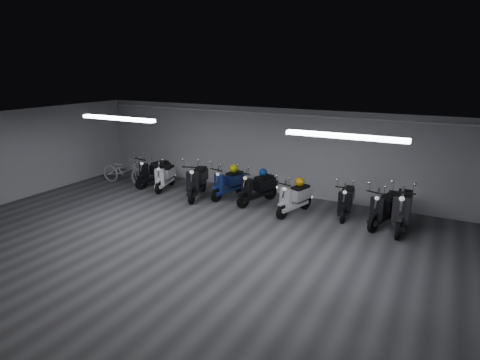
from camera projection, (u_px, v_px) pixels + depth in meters
The scene contains 19 objects.
floor at pixel (194, 252), 9.06m from camera, with size 14.00×10.00×0.01m, color #3C3C3F.
ceiling at pixel (189, 129), 8.29m from camera, with size 14.00×10.00×0.01m, color gray.
back_wall at pixel (280, 152), 12.92m from camera, with size 14.00×0.01×2.80m, color #A9AAAC.
fluor_strip_left at pixel (118, 118), 10.51m from camera, with size 2.40×0.18×0.08m, color white.
fluor_strip_right at pixel (345, 136), 7.80m from camera, with size 2.40×0.18×0.08m, color white.
conduit at pixel (280, 114), 12.52m from camera, with size 0.05×0.05×13.60m, color white.
scooter_0 at pixel (154, 168), 13.92m from camera, with size 0.59×1.77×1.32m, color black, non-canonical shape.
scooter_2 at pixel (165, 172), 13.52m from camera, with size 0.54×1.62×1.21m, color silver, non-canonical shape.
scooter_3 at pixel (197, 176), 12.65m from camera, with size 0.64×1.91×1.42m, color black, non-canonical shape.
scooter_4 at pixel (229, 178), 12.65m from camera, with size 0.57×1.70×1.27m, color navy, non-canonical shape.
scooter_5 at pixel (257, 183), 12.07m from camera, with size 0.59×1.78×1.33m, color black, non-canonical shape.
scooter_6 at pixel (295, 193), 11.21m from camera, with size 0.56×1.67×1.24m, color silver, non-canonical shape.
scooter_7 at pixel (347, 195), 11.03m from camera, with size 0.55×1.66×1.23m, color black, non-canonical shape.
scooter_8 at pixel (385, 203), 10.34m from camera, with size 0.58×1.75×1.30m, color black, non-canonical shape.
scooter_9 at pixel (403, 203), 10.07m from camera, with size 0.66×1.98×1.48m, color black, non-canonical shape.
bicycle at pixel (124, 167), 14.13m from camera, with size 0.67×1.89×1.23m, color silver.
helmet_0 at pixel (263, 172), 12.15m from camera, with size 0.25×0.25×0.25m, color navy.
helmet_1 at pixel (234, 168), 12.74m from camera, with size 0.27×0.27×0.27m, color #C8D40C.
helmet_2 at pixel (300, 182), 11.30m from camera, with size 0.26×0.26×0.26m, color orange.
Camera 1 is at (4.81, -6.80, 4.05)m, focal length 29.76 mm.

